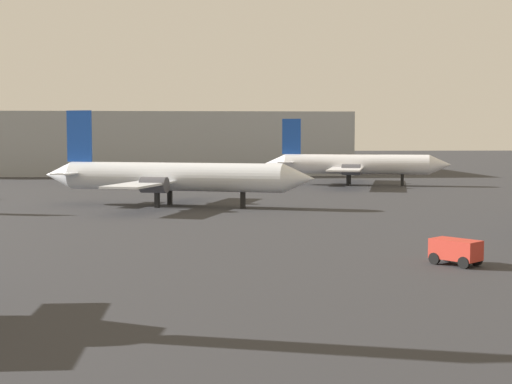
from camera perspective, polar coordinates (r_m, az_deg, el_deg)
The scene contains 4 objects.
airplane_far_left at distance 67.46m, azimuth -6.69°, elevation 1.20°, with size 25.83×19.45×8.91m.
airplane_far_right at distance 96.37m, azimuth 7.68°, elevation 2.17°, with size 24.18×22.97×8.76m.
baggage_cart at distance 38.10m, azimuth 15.39°, elevation -4.42°, with size 2.52×2.68×1.30m.
terminal_building at distance 130.65m, azimuth -9.52°, elevation 3.80°, with size 73.27×27.74×10.40m, color #999EA3.
Camera 1 is at (-2.13, -10.37, 6.53)m, focal length 50.99 mm.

